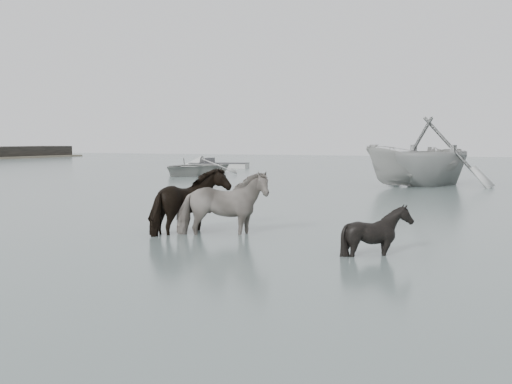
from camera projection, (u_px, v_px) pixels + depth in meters
ground at (263, 242)px, 13.00m from camera, size 140.00×140.00×0.00m
pony_pinto at (222, 196)px, 13.87m from camera, size 2.22×1.69×1.71m
pony_dark at (192, 194)px, 14.29m from camera, size 1.75×1.95×1.71m
pony_black at (377, 222)px, 11.50m from camera, size 1.19×1.08×1.20m
rowboat_lead at (194, 166)px, 37.55m from camera, size 4.29×5.70×1.12m
rowboat_trail at (433, 150)px, 28.95m from camera, size 7.18×7.65×3.23m
boat_small at (416, 164)px, 28.36m from camera, size 4.85×5.15×1.99m
skiff_outer at (219, 163)px, 47.04m from camera, size 6.06×2.88×0.75m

